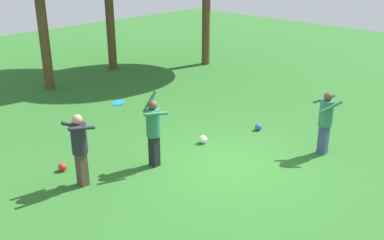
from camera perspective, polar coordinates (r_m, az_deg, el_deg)
name	(u,v)px	position (r m, az deg, el deg)	size (l,w,h in m)	color
ground_plane	(229,164)	(10.96, 4.73, -5.63)	(40.00, 40.00, 0.00)	#2D6B28
person_thrower	(153,128)	(10.51, -4.92, -0.97)	(0.62, 0.62, 1.82)	black
person_catcher	(80,144)	(9.91, -14.11, -2.99)	(0.63, 0.56, 1.66)	#4C382D
person_bystander	(326,118)	(11.59, 16.63, 0.26)	(0.73, 0.71, 1.63)	#38476B
frisbee	(118,103)	(10.03, -9.34, 2.18)	(0.31, 0.31, 0.07)	#2393D1
ball_white	(203,139)	(12.00, 1.42, -2.48)	(0.22, 0.22, 0.22)	white
ball_blue	(258,127)	(12.97, 8.41, -0.89)	(0.20, 0.20, 0.20)	blue
ball_red	(62,167)	(11.01, -16.16, -5.75)	(0.20, 0.20, 0.20)	red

